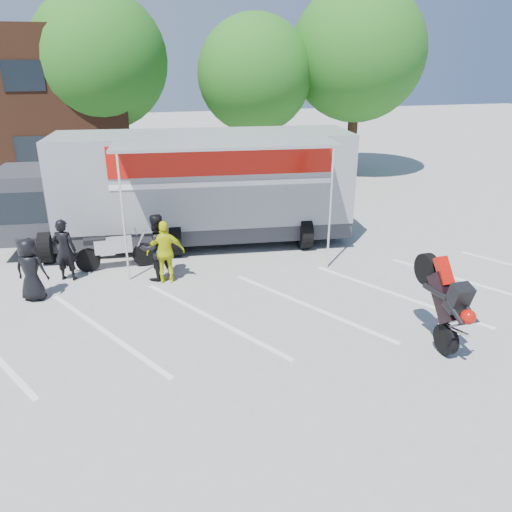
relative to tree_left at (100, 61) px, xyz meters
name	(u,v)px	position (x,y,z in m)	size (l,w,h in m)	color
ground	(211,341)	(2.00, -16.00, -5.57)	(100.00, 100.00, 0.00)	#9B9B96
parking_bay_lines	(203,319)	(2.00, -15.00, -5.56)	(18.00, 5.00, 0.01)	white
tree_left	(100,61)	(0.00, 0.00, 0.00)	(6.12, 6.12, 8.64)	#382314
tree_mid	(255,75)	(7.00, -1.00, -0.62)	(5.44, 5.44, 7.68)	#382314
tree_right	(358,53)	(12.00, -1.50, 0.31)	(6.46, 6.46, 9.12)	#382314
transporter_truck	(192,242)	(2.50, -9.72, -5.57)	(11.12, 5.36, 3.54)	gray
parked_motorcycle	(118,268)	(0.12, -11.34, -5.57)	(0.76, 2.28, 1.19)	#B4B4B9
stunt_bike_rider	(423,337)	(6.50, -17.03, -5.57)	(0.84, 1.80, 2.11)	black
spectator_leather_a	(31,270)	(-1.90, -12.84, -4.76)	(0.79, 0.51, 1.61)	black
spectator_leather_b	(65,250)	(-1.19, -11.79, -4.70)	(0.63, 0.41, 1.73)	black
spectator_leather_c	(156,247)	(1.19, -12.39, -4.64)	(0.90, 0.70, 1.85)	black
spectator_hivis	(166,252)	(1.42, -12.65, -4.71)	(1.00, 0.42, 1.71)	#D8E20B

